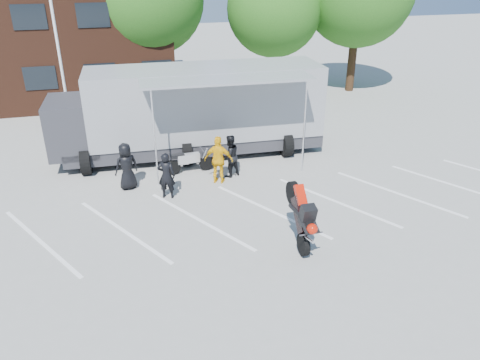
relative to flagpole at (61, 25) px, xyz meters
name	(u,v)px	position (x,y,z in m)	size (l,w,h in m)	color
ground	(274,226)	(6.24, -10.00, -5.05)	(100.00, 100.00, 0.00)	gray
parking_bay_lines	(264,211)	(6.24, -9.00, -5.05)	(18.00, 5.00, 0.01)	white
office_building	(6,38)	(-3.76, 8.00, -1.55)	(18.00, 8.00, 7.00)	#432215
flagpole	(61,25)	(0.00, 0.00, 0.00)	(1.61, 0.12, 8.00)	white
tree_mid	(274,9)	(11.24, 5.00, -0.11)	(5.44, 5.44, 7.68)	#382314
transporter_truck	(196,154)	(4.96, -3.41, -5.05)	(11.58, 5.58, 3.69)	gray
parked_motorcycle	(190,172)	(4.40, -5.25, -5.05)	(0.64, 1.92, 1.00)	silver
stunt_bike_rider	(293,242)	(6.49, -11.02, -5.05)	(0.85, 1.81, 2.13)	black
spectator_leather_a	(127,166)	(1.99, -6.05, -4.19)	(0.85, 0.55, 1.73)	black
spectator_leather_b	(166,176)	(3.28, -7.15, -4.22)	(0.61, 0.40, 1.67)	black
spectator_leather_c	(230,156)	(5.82, -5.98, -4.23)	(0.80, 0.62, 1.65)	black
spectator_hivis	(219,160)	(5.29, -6.44, -4.15)	(1.06, 0.44, 1.82)	yellow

